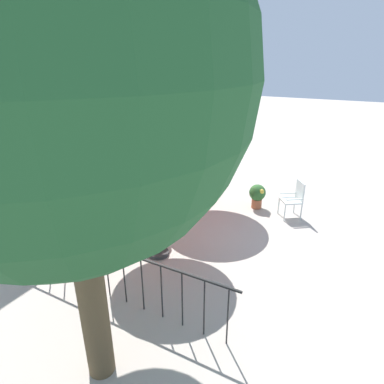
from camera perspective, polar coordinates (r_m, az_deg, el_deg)
name	(u,v)px	position (r m, az deg, el deg)	size (l,w,h in m)	color
ground_plane	(188,220)	(8.43, -0.79, -4.93)	(60.00, 60.00, 0.00)	#B7A99D
villa_facade	(62,107)	(10.17, -21.86, 13.77)	(9.90, 0.30, 5.22)	white
terrace_railing	(98,260)	(5.90, -16.25, -11.35)	(0.03, 5.19, 1.01)	black
shade_tree	(61,75)	(3.43, -22.03, 18.55)	(3.85, 3.67, 5.55)	brown
patio_umbrella_0	(154,167)	(6.22, -6.63, 4.33)	(2.22, 2.22, 2.21)	#2D2D2D
patio_umbrella_1	(199,137)	(8.30, 1.22, 9.73)	(2.48, 2.48, 2.32)	#2D2D2D
cafe_table_0	(148,217)	(7.43, -7.80, -4.38)	(0.78, 0.78, 0.78)	silver
patio_chair_0	(295,197)	(8.77, 17.62, -0.87)	(0.65, 0.66, 0.98)	silver
patio_chair_1	(140,197)	(8.53, -9.08, -0.93)	(0.67, 0.67, 0.94)	silver
potted_plant_0	(179,188)	(9.55, -2.25, 0.79)	(0.47, 0.47, 0.65)	#97463C
potted_plant_1	(157,185)	(9.76, -6.16, 1.30)	(0.26, 0.26, 0.75)	#B56533
potted_plant_2	(257,194)	(9.12, 11.45, -0.42)	(0.45, 0.45, 0.68)	#A85A3B
potted_plant_3	(72,226)	(7.97, -20.32, -5.71)	(0.38, 0.38, 0.55)	#9A532E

